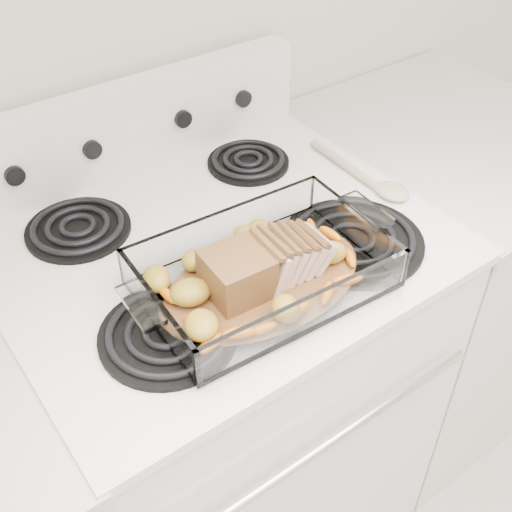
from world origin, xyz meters
TOP-DOWN VIEW (x-y plane):
  - electric_range at (0.00, 1.66)m, footprint 0.78×0.70m
  - counter_right at (0.67, 1.66)m, footprint 0.58×0.68m
  - baking_dish at (-0.01, 1.49)m, footprint 0.38×0.25m
  - pork_roast at (-0.02, 1.49)m, footprint 0.21×0.09m
  - roast_vegetables at (-0.01, 1.53)m, footprint 0.32×0.17m
  - wooden_spoon at (0.35, 1.61)m, footprint 0.06×0.27m

SIDE VIEW (x-z plane):
  - counter_right at x=0.67m, z-range 0.00..0.93m
  - electric_range at x=0.00m, z-range -0.08..1.04m
  - wooden_spoon at x=0.35m, z-range 0.94..0.95m
  - baking_dish at x=-0.01m, z-range 0.93..1.00m
  - roast_vegetables at x=-0.01m, z-range 0.95..0.99m
  - pork_roast at x=-0.02m, z-range 0.95..1.03m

